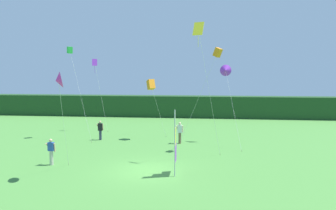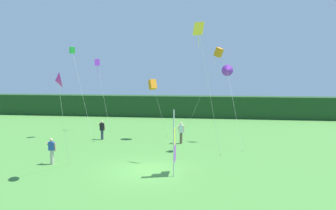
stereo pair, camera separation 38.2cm
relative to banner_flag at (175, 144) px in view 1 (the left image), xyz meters
The scene contains 13 objects.
ground_plane 2.51m from the banner_flag, 161.35° to the left, with size 120.00×120.00×0.00m, color #478438.
distant_treeline 23.64m from the banner_flag, 94.08° to the left, with size 80.00×2.40×2.75m, color #1E421E.
banner_flag is the anchor object (origin of this frame).
person_near_banner 11.14m from the banner_flag, 130.20° to the left, with size 0.55×0.48×1.65m.
person_mid_field 7.91m from the banner_flag, behind, with size 0.55×0.48×1.64m.
person_far_left 7.92m from the banner_flag, 92.33° to the left, with size 0.55×0.48×1.73m.
kite_magenta_delta_0 7.12m from the banner_flag, 169.16° to the right, with size 1.07×2.84×5.74m.
kite_orange_box_1 8.53m from the banner_flag, 67.79° to the left, with size 3.26×2.00×7.54m.
kite_purple_delta_2 10.68m from the banner_flag, 70.15° to the left, with size 1.51×3.76×6.39m.
kite_green_box_3 15.14m from the banner_flag, 136.58° to the left, with size 2.90×2.47×8.02m.
kite_orange_box_4 10.36m from the banner_flag, 107.19° to the left, with size 1.65×1.44×5.18m.
kite_yellow_diamond_5 7.17m from the banner_flag, 69.36° to the left, with size 1.95×1.66×8.90m.
kite_purple_diamond_6 16.55m from the banner_flag, 124.76° to the left, with size 1.79×1.14×7.10m.
Camera 1 is at (3.15, -17.38, 5.63)m, focal length 33.18 mm.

